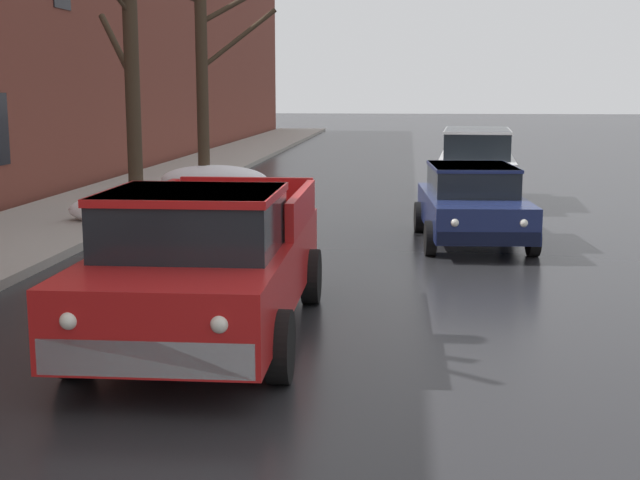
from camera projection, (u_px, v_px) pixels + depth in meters
left_sidewalk_slab at (91, 209)px, 19.96m from camera, size 3.21×80.00×0.15m
snow_bank_near_corner_left at (216, 180)px, 23.28m from camera, size 2.89×1.44×0.79m
snow_bank_mid_block_left at (140, 211)px, 17.64m from camera, size 3.05×1.18×0.71m
bare_tree_mid_block at (132, 84)px, 17.14m from camera, size 2.58×2.69×5.90m
bare_tree_far_down_block at (205, 71)px, 22.89m from camera, size 4.16×0.98×6.04m
pickup_truck_red_approaching_near_lane at (207, 262)px, 9.74m from camera, size 2.32×5.37×1.76m
sedan_darkblue_parked_kerbside_close at (472, 202)px, 15.87m from camera, size 2.11×4.11×1.42m
suv_white_parked_kerbside_mid at (476, 163)px, 21.44m from camera, size 2.23×4.50×1.82m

